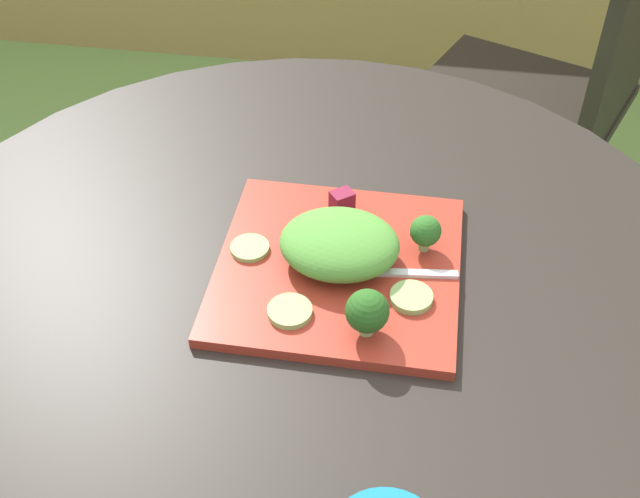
# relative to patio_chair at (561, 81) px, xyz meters

# --- Properties ---
(patio_table) EXTENTS (1.01, 1.01, 0.75)m
(patio_table) POSITION_rel_patio_chair_xyz_m (-0.40, -0.89, -0.01)
(patio_table) COLOR #28231E
(patio_table) RESTS_ON ground_plane
(patio_chair) EXTENTS (0.58, 0.58, 0.90)m
(patio_chair) POSITION_rel_patio_chair_xyz_m (0.00, 0.00, 0.00)
(patio_chair) COLOR black
(patio_chair) RESTS_ON ground_plane
(salad_plate) EXTENTS (0.28, 0.28, 0.01)m
(salad_plate) POSITION_rel_patio_chair_xyz_m (-0.36, -0.87, 0.23)
(salad_plate) COLOR #AD3323
(salad_plate) RESTS_ON patio_table
(fork) EXTENTS (0.15, 0.03, 0.00)m
(fork) POSITION_rel_patio_chair_xyz_m (-0.31, -0.88, 0.24)
(fork) COLOR silver
(fork) RESTS_ON salad_plate
(lettuce_mound) EXTENTS (0.14, 0.12, 0.05)m
(lettuce_mound) POSITION_rel_patio_chair_xyz_m (-0.36, -0.87, 0.26)
(lettuce_mound) COLOR #519338
(lettuce_mound) RESTS_ON salad_plate
(broccoli_floret_0) EXTENTS (0.05, 0.05, 0.06)m
(broccoli_floret_0) POSITION_rel_patio_chair_xyz_m (-0.31, -0.97, 0.27)
(broccoli_floret_0) COLOR #99B770
(broccoli_floret_0) RESTS_ON salad_plate
(broccoli_floret_1) EXTENTS (0.04, 0.04, 0.05)m
(broccoli_floret_1) POSITION_rel_patio_chair_xyz_m (-0.26, -0.83, 0.27)
(broccoli_floret_1) COLOR #99B770
(broccoli_floret_1) RESTS_ON salad_plate
(cucumber_slice_0) EXTENTS (0.05, 0.05, 0.01)m
(cucumber_slice_0) POSITION_rel_patio_chair_xyz_m (-0.46, -0.87, 0.24)
(cucumber_slice_0) COLOR #8EB766
(cucumber_slice_0) RESTS_ON salad_plate
(cucumber_slice_1) EXTENTS (0.05, 0.05, 0.01)m
(cucumber_slice_1) POSITION_rel_patio_chair_xyz_m (-0.40, -0.96, 0.24)
(cucumber_slice_1) COLOR #8EB766
(cucumber_slice_1) RESTS_ON salad_plate
(cucumber_slice_2) EXTENTS (0.05, 0.05, 0.01)m
(cucumber_slice_2) POSITION_rel_patio_chair_xyz_m (-0.27, -0.92, 0.24)
(cucumber_slice_2) COLOR #8EB766
(cucumber_slice_2) RESTS_ON salad_plate
(beet_chunk_0) EXTENTS (0.03, 0.03, 0.03)m
(beet_chunk_0) POSITION_rel_patio_chair_xyz_m (-0.36, -0.78, 0.25)
(beet_chunk_0) COLOR maroon
(beet_chunk_0) RESTS_ON salad_plate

